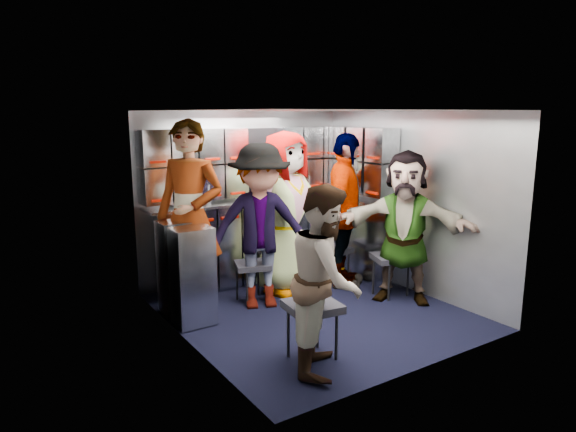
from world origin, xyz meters
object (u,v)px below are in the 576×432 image
jump_seat_mid_right (334,252)px  attendant_standing (190,218)px  jump_seat_near_right (391,260)px  attendant_arc_b (260,227)px  jump_seat_mid_left (253,267)px  jump_seat_center (277,253)px  attendant_arc_a (326,279)px  attendant_arc_e (404,227)px  jump_seat_near_left (312,309)px  attendant_arc_c (285,213)px  attendant_arc_d (344,211)px

jump_seat_mid_right → attendant_standing: bearing=177.8°
jump_seat_near_right → attendant_standing: attendant_standing is taller
attendant_standing → attendant_arc_b: attendant_standing is taller
jump_seat_mid_left → jump_seat_center: (0.49, 0.27, 0.03)m
attendant_arc_b → attendant_standing: bearing=178.7°
jump_seat_near_right → attendant_arc_a: 1.96m
jump_seat_mid_left → attendant_arc_e: bearing=-32.0°
attendant_arc_a → jump_seat_near_left: bearing=41.4°
attendant_arc_b → attendant_arc_c: size_ratio=0.94×
jump_seat_near_left → jump_seat_mid_left: (0.25, 1.49, -0.05)m
jump_seat_mid_left → attendant_arc_b: size_ratio=0.27×
attendant_arc_b → attendant_arc_d: bearing=22.2°
jump_seat_mid_right → attendant_arc_b: bearing=-170.1°
jump_seat_mid_left → jump_seat_center: size_ratio=0.99×
jump_seat_center → attendant_arc_e: (0.93, -1.16, 0.42)m
jump_seat_near_right → attendant_standing: bearing=159.0°
attendant_arc_e → attendant_arc_a: bearing=-104.1°
jump_seat_near_right → attendant_standing: size_ratio=0.25×
attendant_standing → jump_seat_near_right: bearing=28.6°
jump_seat_mid_right → attendant_arc_b: (-1.17, -0.21, 0.50)m
jump_seat_near_left → attendant_arc_d: size_ratio=0.27×
jump_seat_mid_left → attendant_arc_a: attendant_arc_a is taller
attendant_arc_b → jump_seat_center: bearing=63.1°
attendant_arc_e → jump_seat_mid_left: bearing=-161.0°
jump_seat_near_left → jump_seat_mid_left: 1.51m
attendant_arc_d → attendant_arc_e: (0.25, -0.74, -0.08)m
attendant_arc_c → attendant_arc_d: attendant_arc_c is taller
attendant_arc_d → jump_seat_mid_right: bearing=48.3°
jump_seat_center → attendant_arc_c: attendant_arc_c is taller
jump_seat_near_left → jump_seat_near_right: size_ratio=0.98×
jump_seat_mid_right → attendant_arc_d: size_ratio=0.23×
jump_seat_center → attendant_arc_e: attendant_arc_e is taller
jump_seat_center → attendant_arc_e: size_ratio=0.28×
jump_seat_mid_right → attendant_arc_c: bearing=175.0°
jump_seat_mid_left → attendant_arc_c: size_ratio=0.25×
jump_seat_mid_left → attendant_arc_c: 0.74m
attendant_arc_c → attendant_arc_a: bearing=-126.0°
jump_seat_center → jump_seat_mid_right: size_ratio=1.09×
jump_seat_near_left → attendant_arc_a: 0.37m
jump_seat_mid_left → attendant_arc_d: (1.17, -0.15, 0.54)m
attendant_standing → attendant_arc_a: (0.42, -1.77, -0.24)m
attendant_arc_b → attendant_arc_c: 0.56m
jump_seat_mid_left → attendant_arc_a: bearing=-98.6°
jump_seat_mid_right → attendant_standing: attendant_standing is taller
jump_seat_mid_right → attendant_arc_a: size_ratio=0.28×
jump_seat_near_left → jump_seat_center: jump_seat_near_left is taller
jump_seat_center → attendant_arc_e: 1.54m
jump_seat_near_left → jump_seat_near_right: jump_seat_near_left is taller
jump_seat_mid_left → jump_seat_near_right: jump_seat_near_right is taller
attendant_standing → attendant_arc_c: size_ratio=1.08×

